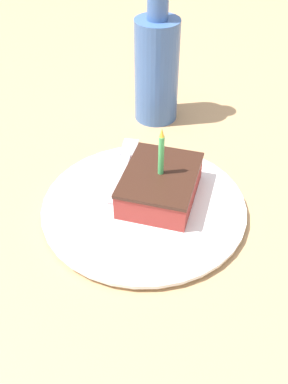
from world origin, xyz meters
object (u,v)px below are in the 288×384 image
at_px(fork, 124,164).
at_px(bottle, 157,67).
at_px(plate, 144,206).
at_px(cake_slice, 158,184).

bearing_deg(fork, bottle, 88.37).
bearing_deg(fork, plate, -54.74).
distance_m(fork, bottle, 0.19).
height_order(cake_slice, fork, cake_slice).
xyz_separation_m(fork, bottle, (0.00, 0.18, 0.08)).
bearing_deg(plate, fork, 125.26).
xyz_separation_m(plate, bottle, (-0.05, 0.25, 0.09)).
bearing_deg(bottle, cake_slice, -74.84).
xyz_separation_m(cake_slice, bottle, (-0.06, 0.23, 0.06)).
bearing_deg(bottle, fork, -91.63).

